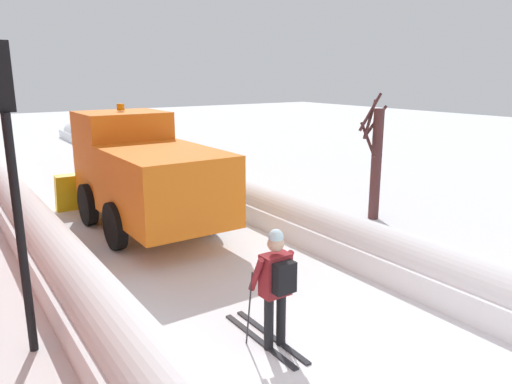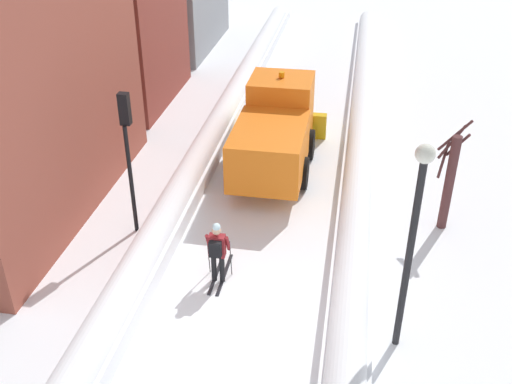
{
  "view_description": "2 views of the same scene",
  "coord_description": "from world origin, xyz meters",
  "px_view_note": "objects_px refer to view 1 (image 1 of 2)",
  "views": [
    {
      "loc": [
        -4.49,
        -3.97,
        3.9
      ],
      "look_at": [
        0.47,
        3.37,
        1.72
      ],
      "focal_mm": 33.88,
      "sensor_mm": 36.0,
      "label": 1
    },
    {
      "loc": [
        2.47,
        -11.18,
        10.2
      ],
      "look_at": [
        -0.06,
        3.18,
        1.61
      ],
      "focal_mm": 42.45,
      "sensor_mm": 36.0,
      "label": 2
    }
  ],
  "objects_px": {
    "skier": "(276,283)",
    "traffic_light_pole": "(8,141)",
    "bare_tree_near": "(376,160)",
    "plow_truck": "(143,172)"
  },
  "relations": [
    {
      "from": "skier",
      "to": "bare_tree_near",
      "type": "relative_size",
      "value": 0.53
    },
    {
      "from": "plow_truck",
      "to": "bare_tree_near",
      "type": "xyz_separation_m",
      "value": [
        5.51,
        -2.72,
        0.15
      ]
    },
    {
      "from": "skier",
      "to": "traffic_light_pole",
      "type": "distance_m",
      "value": 4.09
    },
    {
      "from": "plow_truck",
      "to": "traffic_light_pole",
      "type": "bearing_deg",
      "value": -128.24
    },
    {
      "from": "plow_truck",
      "to": "skier",
      "type": "xyz_separation_m",
      "value": [
        -0.55,
        -6.43,
        -0.48
      ]
    },
    {
      "from": "skier",
      "to": "bare_tree_near",
      "type": "xyz_separation_m",
      "value": [
        6.06,
        3.71,
        0.62
      ]
    },
    {
      "from": "skier",
      "to": "bare_tree_near",
      "type": "bearing_deg",
      "value": 31.49
    },
    {
      "from": "plow_truck",
      "to": "bare_tree_near",
      "type": "distance_m",
      "value": 6.14
    },
    {
      "from": "plow_truck",
      "to": "traffic_light_pole",
      "type": "height_order",
      "value": "traffic_light_pole"
    },
    {
      "from": "bare_tree_near",
      "to": "plow_truck",
      "type": "bearing_deg",
      "value": 153.7
    }
  ]
}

